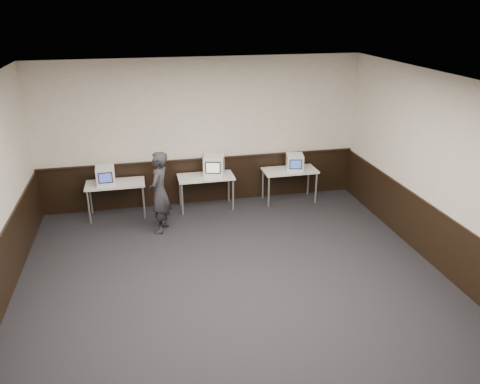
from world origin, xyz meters
The scene contains 14 objects.
floor centered at (0.00, 0.00, 0.00)m, with size 8.00×8.00×0.00m, color black.
ceiling centered at (0.00, 0.00, 3.20)m, with size 8.00×8.00×0.00m, color white.
back_wall centered at (0.00, 4.00, 1.60)m, with size 7.00×7.00×0.00m, color beige.
right_wall centered at (3.50, 0.00, 1.60)m, with size 8.00×8.00×0.00m, color beige.
wainscot_back centered at (0.00, 3.98, 0.50)m, with size 6.98×0.04×1.00m, color black.
wainscot_right centered at (3.48, 0.00, 0.50)m, with size 0.04×7.98×1.00m, color black.
wainscot_rail centered at (0.00, 3.96, 1.02)m, with size 6.98×0.06×0.04m, color black.
desk_left centered at (-1.90, 3.60, 0.68)m, with size 1.20×0.60×0.75m.
desk_center centered at (0.00, 3.60, 0.68)m, with size 1.20×0.60×0.75m.
desk_right centered at (1.90, 3.60, 0.68)m, with size 1.20×0.60×0.75m.
emac_left centered at (-2.07, 3.57, 0.94)m, with size 0.39×0.42×0.37m.
emac_center centered at (0.19, 3.64, 0.97)m, with size 0.53×0.55×0.43m.
emac_right centered at (1.99, 3.55, 0.93)m, with size 0.44×0.45×0.36m.
person centered at (-1.04, 2.70, 0.82)m, with size 0.60×0.39×1.64m, color #27262B.
Camera 1 is at (-1.31, -5.79, 4.25)m, focal length 35.00 mm.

